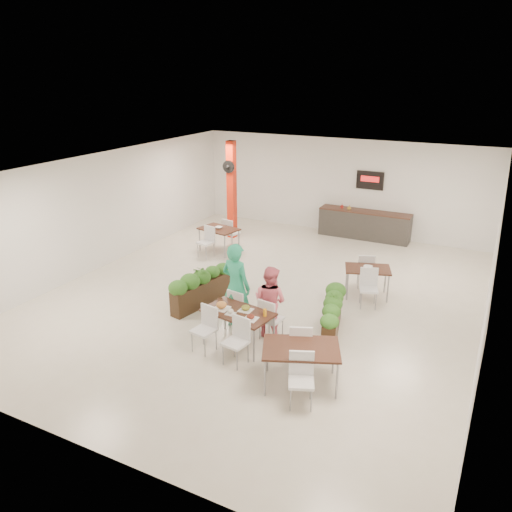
{
  "coord_description": "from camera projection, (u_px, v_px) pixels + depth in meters",
  "views": [
    {
      "loc": [
        4.93,
        -10.19,
        5.27
      ],
      "look_at": [
        -0.11,
        -0.17,
        1.1
      ],
      "focal_mm": 35.0,
      "sensor_mm": 36.0,
      "label": 1
    }
  ],
  "objects": [
    {
      "name": "red_column",
      "position": [
        232.0,
        189.0,
        16.31
      ],
      "size": [
        0.4,
        0.41,
        3.2
      ],
      "color": "red",
      "rests_on": "ground"
    },
    {
      "name": "diner_man",
      "position": [
        236.0,
        286.0,
        10.62
      ],
      "size": [
        0.77,
        0.57,
        1.93
      ],
      "primitive_type": "imported",
      "rotation": [
        0.0,
        0.0,
        2.98
      ],
      "color": "#27AB7B",
      "rests_on": "ground"
    },
    {
      "name": "service_counter",
      "position": [
        364.0,
        224.0,
        16.59
      ],
      "size": [
        3.0,
        0.64,
        2.2
      ],
      "color": "#2F2D2A",
      "rests_on": "ground"
    },
    {
      "name": "main_table",
      "position": [
        238.0,
        316.0,
        10.02
      ],
      "size": [
        1.51,
        1.8,
        0.92
      ],
      "rotation": [
        0.0,
        0.0,
        -0.16
      ],
      "color": "black",
      "rests_on": "ground"
    },
    {
      "name": "room_shell",
      "position": [
        263.0,
        218.0,
        11.75
      ],
      "size": [
        10.1,
        12.1,
        3.22
      ],
      "color": "white",
      "rests_on": "ground"
    },
    {
      "name": "side_table_a",
      "position": [
        219.0,
        232.0,
        15.29
      ],
      "size": [
        1.29,
        1.67,
        0.92
      ],
      "rotation": [
        0.0,
        0.0,
        -0.19
      ],
      "color": "black",
      "rests_on": "ground"
    },
    {
      "name": "ground",
      "position": [
        263.0,
        296.0,
        12.45
      ],
      "size": [
        12.0,
        12.0,
        0.0
      ],
      "primitive_type": "plane",
      "color": "beige",
      "rests_on": "ground"
    },
    {
      "name": "side_table_c",
      "position": [
        301.0,
        353.0,
        8.72
      ],
      "size": [
        1.58,
        1.66,
        0.92
      ],
      "rotation": [
        0.0,
        0.0,
        0.4
      ],
      "color": "black",
      "rests_on": "ground"
    },
    {
      "name": "planter_left",
      "position": [
        202.0,
        285.0,
        11.81
      ],
      "size": [
        0.7,
        1.89,
        1.0
      ],
      "rotation": [
        0.0,
        0.0,
        1.37
      ],
      "color": "black",
      "rests_on": "ground"
    },
    {
      "name": "side_table_b",
      "position": [
        367.0,
        273.0,
        12.22
      ],
      "size": [
        1.26,
        1.67,
        0.92
      ],
      "rotation": [
        0.0,
        0.0,
        0.33
      ],
      "color": "black",
      "rests_on": "ground"
    },
    {
      "name": "diner_woman",
      "position": [
        270.0,
        302.0,
        10.35
      ],
      "size": [
        0.84,
        0.7,
        1.55
      ],
      "primitive_type": "imported",
      "rotation": [
        0.0,
        0.0,
        2.98
      ],
      "color": "#EF6A7D",
      "rests_on": "ground"
    },
    {
      "name": "planter_right",
      "position": [
        332.0,
        313.0,
        10.51
      ],
      "size": [
        0.72,
        1.77,
        0.94
      ],
      "rotation": [
        0.0,
        0.0,
        1.8
      ],
      "color": "black",
      "rests_on": "ground"
    }
  ]
}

